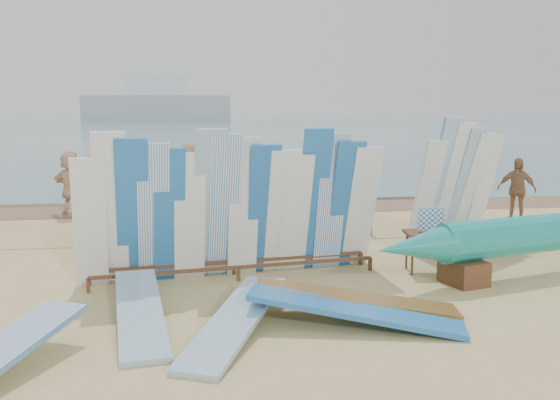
{
  "coord_description": "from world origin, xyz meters",
  "views": [
    {
      "loc": [
        0.27,
        -9.43,
        2.66
      ],
      "look_at": [
        1.85,
        1.94,
        0.97
      ],
      "focal_mm": 38.0,
      "sensor_mm": 36.0,
      "label": 1
    }
  ],
  "objects": [
    {
      "name": "ground",
      "position": [
        0.0,
        0.0,
        0.0
      ],
      "size": [
        160.0,
        160.0,
        0.0
      ],
      "primitive_type": "plane",
      "color": "tan",
      "rests_on": "ground"
    },
    {
      "name": "ocean",
      "position": [
        0.0,
        128.0,
        0.0
      ],
      "size": [
        320.0,
        240.0,
        0.02
      ],
      "primitive_type": "cube",
      "color": "slate",
      "rests_on": "ground"
    },
    {
      "name": "wet_sand_strip",
      "position": [
        0.0,
        7.2,
        0.0
      ],
      "size": [
        40.0,
        2.6,
        0.01
      ],
      "primitive_type": "cube",
      "color": "brown",
      "rests_on": "ground"
    },
    {
      "name": "distant_ship",
      "position": [
        -12.0,
        180.0,
        5.31
      ],
      "size": [
        45.0,
        8.0,
        14.0
      ],
      "color": "#999EA3",
      "rests_on": "ocean"
    },
    {
      "name": "fence",
      "position": [
        0.0,
        3.0,
        0.63
      ],
      "size": [
        12.08,
        0.08,
        0.9
      ],
      "color": "#7C6B5E",
      "rests_on": "ground"
    },
    {
      "name": "main_surfboard_rack",
      "position": [
        0.84,
        -0.06,
        1.1
      ],
      "size": [
        4.94,
        1.35,
        2.44
      ],
      "rotation": [
        0.0,
        0.0,
        0.14
      ],
      "color": "brown",
      "rests_on": "ground"
    },
    {
      "name": "side_surfboard_rack",
      "position": [
        5.3,
        1.58,
        1.16
      ],
      "size": [
        2.26,
        1.55,
        2.59
      ],
      "rotation": [
        0.0,
        0.0,
        0.48
      ],
      "color": "brown",
      "rests_on": "ground"
    },
    {
      "name": "outrigger_canoe",
      "position": [
        6.21,
        -0.4,
        0.64
      ],
      "size": [
        6.96,
        2.47,
        1.0
      ],
      "rotation": [
        0.0,
        0.0,
        0.27
      ],
      "color": "brown",
      "rests_on": "ground"
    },
    {
      "name": "vendor_table",
      "position": [
        4.1,
        -0.15,
        0.37
      ],
      "size": [
        0.9,
        0.69,
        1.1
      ],
      "rotation": [
        0.0,
        0.0,
        -0.13
      ],
      "color": "brown",
      "rests_on": "ground"
    },
    {
      "name": "flat_board_a",
      "position": [
        -0.5,
        -2.02,
        0.0
      ],
      "size": [
        0.93,
        2.74,
        0.35
      ],
      "primitive_type": "cube",
      "rotation": [
        0.1,
        0.0,
        0.14
      ],
      "color": "#7DAAC9",
      "rests_on": "ground"
    },
    {
      "name": "flat_board_c",
      "position": [
        2.33,
        -2.06,
        0.0
      ],
      "size": [
        2.74,
        0.98,
        0.43
      ],
      "primitive_type": "cube",
      "rotation": [
        0.13,
        0.0,
        1.41
      ],
      "color": "brown",
      "rests_on": "ground"
    },
    {
      "name": "flat_board_d",
      "position": [
        2.18,
        -2.54,
        0.0
      ],
      "size": [
        2.73,
        1.32,
        0.44
      ],
      "primitive_type": "cube",
      "rotation": [
        0.14,
        0.0,
        1.28
      ],
      "color": "#246AB6",
      "rests_on": "ground"
    },
    {
      "name": "flat_board_b",
      "position": [
        0.69,
        -2.5,
        0.0
      ],
      "size": [
        1.56,
        2.7,
        0.33
      ],
      "primitive_type": "cube",
      "rotation": [
        0.1,
        0.0,
        -0.4
      ],
      "color": "#7DAAC9",
      "rests_on": "ground"
    },
    {
      "name": "beach_chair_left",
      "position": [
        0.09,
        3.57,
        0.26
      ],
      "size": [
        0.68,
        0.7,
        0.89
      ],
      "rotation": [
        0.0,
        0.0,
        -0.24
      ],
      "color": "red",
      "rests_on": "ground"
    },
    {
      "name": "beach_chair_right",
      "position": [
        1.13,
        3.98,
        0.27
      ],
      "size": [
        0.75,
        0.76,
        0.91
      ],
      "rotation": [
        0.0,
        0.0,
        0.35
      ],
      "color": "red",
      "rests_on": "ground"
    },
    {
      "name": "stroller",
      "position": [
        1.42,
        3.76,
        0.45
      ],
      "size": [
        0.82,
        0.97,
        1.12
      ],
      "rotation": [
        0.0,
        0.0,
        -0.37
      ],
      "color": "red",
      "rests_on": "ground"
    },
    {
      "name": "beachgoer_4",
      "position": [
        -1.99,
        5.05,
        0.79
      ],
      "size": [
        1.0,
        0.65,
        1.58
      ],
      "primitive_type": "imported",
      "rotation": [
        0.0,
        0.0,
        0.3
      ],
      "color": "#8C6042",
      "rests_on": "ground"
    },
    {
      "name": "beachgoer_3",
      "position": [
        -2.32,
        6.15,
        0.84
      ],
      "size": [
        1.16,
        0.94,
        1.68
      ],
      "primitive_type": "imported",
      "rotation": [
        0.0,
        0.0,
        5.75
      ],
      "color": "tan",
      "rests_on": "ground"
    },
    {
      "name": "beachgoer_9",
      "position": [
        3.78,
        6.41,
        0.88
      ],
      "size": [
        0.51,
        1.16,
        1.77
      ],
      "primitive_type": "imported",
      "rotation": [
        0.0,
        0.0,
        1.61
      ],
      "color": "tan",
      "rests_on": "ground"
    },
    {
      "name": "beachgoer_7",
      "position": [
        3.01,
        4.79,
        0.85
      ],
      "size": [
        0.63,
        0.7,
        1.7
      ],
      "primitive_type": "imported",
      "rotation": [
        0.0,
        0.0,
        2.17
      ],
      "color": "#8C6042",
      "rests_on": "ground"
    },
    {
      "name": "beachgoer_11",
      "position": [
        -3.01,
        6.42,
        0.84
      ],
      "size": [
        1.54,
        1.37,
        1.69
      ],
      "primitive_type": "imported",
      "rotation": [
        0.0,
        0.0,
        2.47
      ],
      "color": "beige",
      "rests_on": "ground"
    },
    {
      "name": "beachgoer_5",
      "position": [
        0.06,
        6.97,
        0.94
      ],
      "size": [
        1.54,
        1.7,
        1.87
      ],
      "primitive_type": "imported",
      "rotation": [
        0.0,
        0.0,
        2.26
      ],
      "color": "beige",
      "rests_on": "ground"
    },
    {
      "name": "beachgoer_10",
      "position": [
        8.08,
        4.17,
        0.78
      ],
      "size": [
        0.96,
        0.9,
        1.57
      ],
      "primitive_type": "imported",
      "rotation": [
        0.0,
        0.0,
        5.57
      ],
      "color": "#8C6042",
      "rests_on": "ground"
    }
  ]
}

